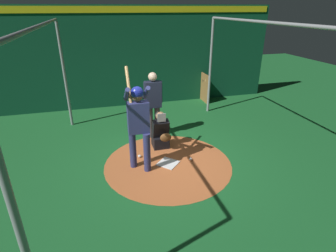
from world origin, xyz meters
The scene contains 11 objects.
ground_plane centered at (0.00, 0.00, 0.00)m, with size 26.07×26.07×0.00m, color #195B28.
dirt_circle centered at (0.00, 0.00, 0.00)m, with size 2.91×2.91×0.01m, color #B76033.
home_plate centered at (0.00, 0.00, 0.01)m, with size 0.42×0.42×0.01m, color white.
batter centered at (0.01, -0.65, 1.16)m, with size 0.68×0.49×2.21m.
catcher centered at (-0.82, 0.04, 0.38)m, with size 0.58×0.40×0.97m.
umpire centered at (-1.48, 0.00, 1.02)m, with size 0.23×0.49×1.80m.
back_wall centered at (-4.39, 0.00, 1.71)m, with size 0.22×10.07×3.38m.
cage_frame centered at (0.00, 0.00, 2.15)m, with size 5.97×4.56×3.04m.
bat_rack centered at (-4.14, 2.53, 0.49)m, with size 1.06×0.20×1.05m.
baseball_0 centered at (-0.44, -0.59, 0.04)m, with size 0.07×0.07×0.07m, color white.
baseball_1 centered at (0.02, 0.54, 0.04)m, with size 0.07×0.07×0.07m, color white.
Camera 1 is at (5.12, -1.41, 3.31)m, focal length 28.76 mm.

